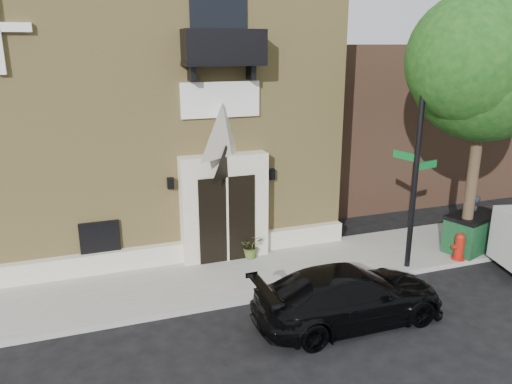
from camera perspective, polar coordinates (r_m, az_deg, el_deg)
ground at (r=13.50m, az=3.99°, el=-11.84°), size 120.00×120.00×0.00m
sidewalk at (r=15.06m, az=5.24°, el=-8.41°), size 42.00×3.00×0.15m
church at (r=18.98m, az=-14.13°, el=10.69°), size 12.20×11.01×9.30m
neighbour_building at (r=26.23m, az=20.81°, el=8.45°), size 18.00×8.00×6.40m
street_tree_left at (r=15.61m, az=25.23°, el=13.03°), size 4.97×4.38×7.77m
black_sedan at (r=12.29m, az=10.65°, el=-11.54°), size 4.75×2.01×1.37m
street_sign at (r=14.58m, az=17.80°, el=2.46°), size 1.03×0.90×5.78m
fire_hydrant at (r=16.28m, az=22.21°, el=-5.80°), size 0.48×0.38×0.84m
dumpster at (r=17.15m, az=23.42°, el=-4.15°), size 2.06×1.57×1.19m
planter at (r=15.23m, az=-0.53°, el=-6.17°), size 0.74×0.66×0.76m
pedestrian_near at (r=17.45m, az=23.36°, el=-2.98°), size 0.73×0.68×1.67m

